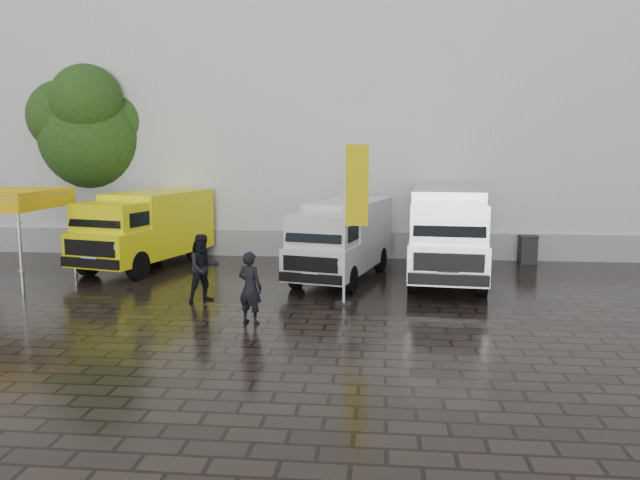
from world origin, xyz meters
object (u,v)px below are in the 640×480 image
object	(u,v)px
person_front	(250,287)
van_white	(342,241)
person_tent	(204,268)
van_yellow	(145,231)
flagpole	(351,214)
wheelie_bin	(528,249)
van_silver	(447,235)

from	to	relation	value
person_front	van_white	bearing A→B (deg)	-86.44
van_white	person_tent	bearing A→B (deg)	-122.28
van_yellow	flagpole	size ratio (longest dim) A/B	1.29
person_front	person_tent	size ratio (longest dim) A/B	0.94
van_yellow	wheelie_bin	bearing A→B (deg)	23.41
van_yellow	person_tent	bearing A→B (deg)	-39.09
flagpole	van_yellow	bearing A→B (deg)	148.67
wheelie_bin	person_front	distance (m)	12.15
van_silver	person_tent	bearing A→B (deg)	-146.97
person_tent	van_yellow	bearing A→B (deg)	91.71
flagpole	wheelie_bin	xyz separation A→B (m)	(6.10, 6.69, -1.92)
wheelie_bin	person_front	world-z (taller)	person_front
van_white	wheelie_bin	world-z (taller)	van_white
van_white	person_front	xyz separation A→B (m)	(-1.83, -5.42, -0.36)
van_yellow	person_tent	world-z (taller)	van_yellow
van_white	person_tent	world-z (taller)	van_white
van_white	van_silver	size ratio (longest dim) A/B	0.86
person_front	wheelie_bin	bearing A→B (deg)	-111.48
van_yellow	person_tent	distance (m)	5.70
person_front	van_silver	bearing A→B (deg)	-109.96
van_silver	flagpole	bearing A→B (deg)	-123.62
van_yellow	van_silver	bearing A→B (deg)	9.31
van_silver	wheelie_bin	size ratio (longest dim) A/B	6.41
wheelie_bin	person_tent	distance (m)	12.16
person_front	van_yellow	bearing A→B (deg)	-29.97
van_silver	flagpole	distance (m)	4.74
van_silver	wheelie_bin	world-z (taller)	van_silver
van_silver	wheelie_bin	xyz separation A→B (m)	(3.21, 3.07, -0.92)
person_tent	flagpole	bearing A→B (deg)	-34.23
flagpole	person_front	world-z (taller)	flagpole
van_white	wheelie_bin	bearing A→B (deg)	41.20
van_silver	flagpole	world-z (taller)	flagpole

